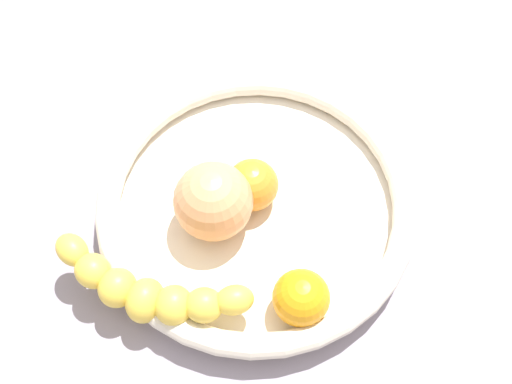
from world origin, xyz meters
The scene contains 6 objects.
kitchen_counter centered at (0.00, 0.00, 1.50)cm, with size 120.00×120.00×3.00cm, color gray.
fruit_bowl centered at (0.00, 0.00, 5.07)cm, with size 32.44×32.44×4.03cm.
banana_draped_left centered at (6.12, -12.95, 7.37)cm, with size 13.73×16.49×4.83cm.
orange_front centered at (-1.08, 0.11, 7.29)cm, with size 5.34×5.34×5.34cm, color orange.
orange_mid_left centered at (11.65, 0.46, 7.29)cm, with size 5.34×5.34×5.34cm, color orange.
peach_blush centered at (0.17, -4.41, 8.53)cm, with size 7.82×7.82×7.82cm, color #E89966.
Camera 1 is at (29.67, -11.18, 63.19)cm, focal length 45.42 mm.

